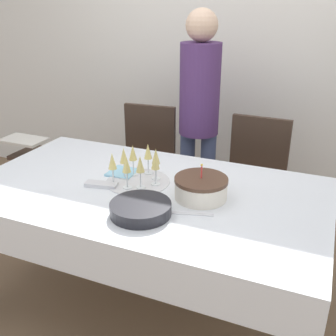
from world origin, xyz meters
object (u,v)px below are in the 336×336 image
object	(u,v)px
dining_chair_far_right	(253,182)
birthday_cake	(201,188)
champagne_tray	(137,167)
person_standing	(199,107)
dining_chair_far_left	(145,164)
plate_stack_main	(141,209)
high_chair	(35,163)

from	to	relation	value
dining_chair_far_right	birthday_cake	xyz separation A→B (m)	(-0.11, -0.83, 0.31)
champagne_tray	person_standing	size ratio (longest dim) A/B	0.21
dining_chair_far_left	plate_stack_main	xyz separation A→B (m)	(0.51, -1.09, 0.28)
dining_chair_far_left	person_standing	bearing A→B (deg)	14.80
dining_chair_far_left	dining_chair_far_right	distance (m)	0.82
dining_chair_far_left	high_chair	distance (m)	0.89
dining_chair_far_left	dining_chair_far_right	world-z (taller)	same
plate_stack_main	person_standing	world-z (taller)	person_standing
champagne_tray	high_chair	size ratio (longest dim) A/B	0.48
birthday_cake	plate_stack_main	bearing A→B (deg)	-127.29
dining_chair_far_left	birthday_cake	xyz separation A→B (m)	(0.71, -0.83, 0.31)
person_standing	plate_stack_main	bearing A→B (deg)	-83.74
birthday_cake	person_standing	world-z (taller)	person_standing
dining_chair_far_right	high_chair	size ratio (longest dim) A/B	1.34
dining_chair_far_left	person_standing	size ratio (longest dim) A/B	0.58
dining_chair_far_right	champagne_tray	distance (m)	0.98
champagne_tray	high_chair	bearing A→B (deg)	155.54
birthday_cake	champagne_tray	xyz separation A→B (m)	(-0.37, 0.04, 0.03)
birthday_cake	dining_chair_far_right	bearing A→B (deg)	82.42
person_standing	high_chair	size ratio (longest dim) A/B	2.29
dining_chair_far_left	plate_stack_main	world-z (taller)	dining_chair_far_left
person_standing	high_chair	bearing A→B (deg)	-164.80
champagne_tray	high_chair	xyz separation A→B (m)	(-1.20, 0.55, -0.38)
dining_chair_far_left	dining_chair_far_right	size ratio (longest dim) A/B	1.00
dining_chair_far_left	plate_stack_main	size ratio (longest dim) A/B	3.41
dining_chair_far_left	person_standing	xyz separation A→B (m)	(0.38, 0.10, 0.46)
dining_chair_far_right	person_standing	world-z (taller)	person_standing
high_chair	person_standing	bearing A→B (deg)	15.20
champagne_tray	plate_stack_main	bearing A→B (deg)	-60.76
dining_chair_far_right	person_standing	size ratio (longest dim) A/B	0.58
plate_stack_main	dining_chair_far_right	bearing A→B (deg)	74.16
champagne_tray	dining_chair_far_left	bearing A→B (deg)	113.66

